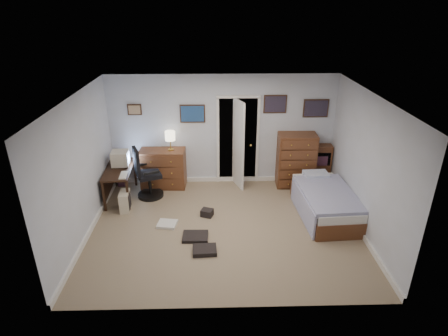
% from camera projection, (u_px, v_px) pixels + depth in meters
% --- Properties ---
extents(floor, '(5.00, 4.00, 0.02)m').
position_uv_depth(floor, '(225.00, 228.00, 7.05)').
color(floor, gray).
rests_on(floor, ground).
extents(computer_desk, '(0.62, 1.21, 0.68)m').
position_uv_depth(computer_desk, '(115.00, 175.00, 7.91)').
color(computer_desk, black).
rests_on(computer_desk, floor).
extents(crt_monitor, '(0.37, 0.35, 0.33)m').
position_uv_depth(crt_monitor, '(120.00, 158.00, 7.92)').
color(crt_monitor, beige).
rests_on(crt_monitor, computer_desk).
extents(keyboard, '(0.16, 0.37, 0.02)m').
position_uv_depth(keyboard, '(123.00, 175.00, 7.53)').
color(keyboard, beige).
rests_on(keyboard, computer_desk).
extents(pc_tower, '(0.21, 0.39, 0.41)m').
position_uv_depth(pc_tower, '(125.00, 201.00, 7.55)').
color(pc_tower, beige).
rests_on(pc_tower, floor).
extents(office_chair, '(0.72, 0.72, 1.14)m').
position_uv_depth(office_chair, '(146.00, 178.00, 7.97)').
color(office_chair, black).
rests_on(office_chair, floor).
extents(media_stack, '(0.18, 0.18, 0.85)m').
position_uv_depth(media_stack, '(120.00, 168.00, 8.48)').
color(media_stack, maroon).
rests_on(media_stack, floor).
extents(low_dresser, '(1.02, 0.55, 0.88)m').
position_uv_depth(low_dresser, '(163.00, 168.00, 8.45)').
color(low_dresser, brown).
rests_on(low_dresser, floor).
extents(table_lamp, '(0.23, 0.23, 0.43)m').
position_uv_depth(table_lamp, '(170.00, 136.00, 8.14)').
color(table_lamp, gold).
rests_on(table_lamp, low_dresser).
extents(doorway, '(0.96, 1.12, 2.05)m').
position_uv_depth(doorway, '(237.00, 137.00, 8.71)').
color(doorway, black).
rests_on(doorway, floor).
extents(tall_dresser, '(0.85, 0.52, 1.23)m').
position_uv_depth(tall_dresser, '(296.00, 160.00, 8.43)').
color(tall_dresser, brown).
rests_on(tall_dresser, floor).
extents(headboard_bookcase, '(1.04, 0.31, 0.93)m').
position_uv_depth(headboard_bookcase, '(308.00, 163.00, 8.59)').
color(headboard_bookcase, brown).
rests_on(headboard_bookcase, floor).
extents(bed, '(1.08, 1.88, 0.60)m').
position_uv_depth(bed, '(325.00, 202.00, 7.37)').
color(bed, brown).
rests_on(bed, floor).
extents(wall_posters, '(4.38, 0.04, 0.60)m').
position_uv_depth(wall_posters, '(248.00, 109.00, 8.14)').
color(wall_posters, '#331E11').
rests_on(wall_posters, floor).
extents(floor_clutter, '(1.14, 1.46, 0.14)m').
position_uv_depth(floor_clutter, '(195.00, 234.00, 6.80)').
color(floor_clutter, black).
rests_on(floor_clutter, floor).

